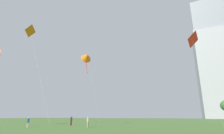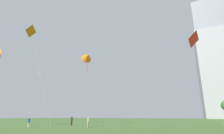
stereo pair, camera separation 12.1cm
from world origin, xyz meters
name	(u,v)px [view 2 (the right image)]	position (x,y,z in m)	size (l,w,h in m)	color
person_standing_1	(29,121)	(-13.01, 9.44, 0.91)	(0.35, 0.35, 1.57)	tan
person_standing_4	(72,120)	(-10.18, 17.08, 1.00)	(0.38, 0.38, 1.73)	maroon
person_standing_5	(88,121)	(-4.10, 13.17, 0.97)	(0.37, 0.37, 1.68)	tan
kite_flying_0	(193,39)	(14.03, 32.32, 20.19)	(3.51, 11.52, 21.49)	silver
kite_flying_1	(87,57)	(-7.89, 18.14, 14.09)	(3.53, 4.22, 15.35)	silver
kite_flying_3	(31,31)	(-18.78, 12.17, 19.51)	(9.96, 2.69, 20.21)	silver
distant_highrise_0	(217,56)	(35.98, 138.09, 47.30)	(25.70, 18.56, 94.59)	gray
distant_highrise_1	(216,73)	(33.11, 133.88, 33.05)	(23.68, 19.55, 66.09)	#A8A8AD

